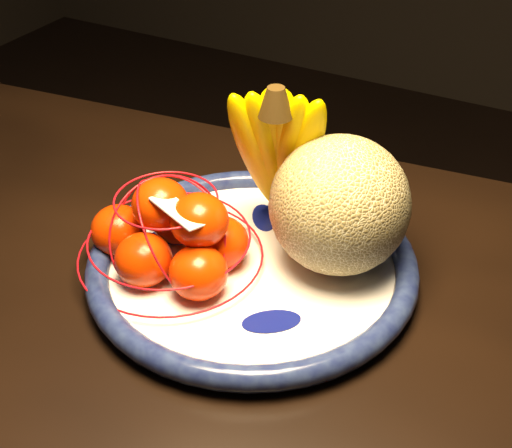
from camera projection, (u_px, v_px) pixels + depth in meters
The scene contains 6 objects.
dining_table at pixel (19, 323), 0.91m from camera, with size 1.59×1.06×0.75m.
fruit_bowl at pixel (252, 265), 0.86m from camera, with size 0.40×0.40×0.03m.
cantaloupe at pixel (339, 205), 0.82m from camera, with size 0.16×0.16×0.16m, color olive.
banana_bunch at pixel (279, 149), 0.86m from camera, with size 0.14×0.15×0.23m.
mandarin_bag at pixel (173, 236), 0.84m from camera, with size 0.28×0.28×0.14m.
price_tag at pixel (178, 211), 0.78m from camera, with size 0.07×0.03×0.00m, color white.
Camera 1 is at (0.65, -0.52, 1.31)m, focal length 50.00 mm.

